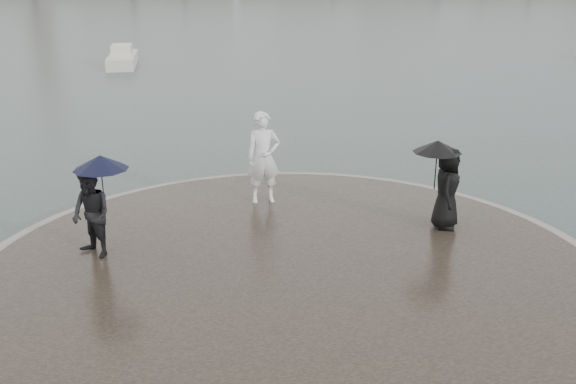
{
  "coord_description": "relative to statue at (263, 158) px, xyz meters",
  "views": [
    {
      "loc": [
        -0.58,
        -7.55,
        5.77
      ],
      "look_at": [
        0.0,
        4.8,
        1.45
      ],
      "focal_mm": 40.0,
      "sensor_mm": 36.0,
      "label": 1
    }
  ],
  "objects": [
    {
      "name": "boats",
      "position": [
        7.56,
        26.48,
        -1.1
      ],
      "size": [
        35.13,
        6.27,
        1.5
      ],
      "color": "beige",
      "rests_on": "ground"
    },
    {
      "name": "quay_tip",
      "position": [
        0.48,
        -3.76,
        -1.29
      ],
      "size": [
        11.9,
        11.9,
        0.36
      ],
      "primitive_type": "cylinder",
      "color": "#2D261E",
      "rests_on": "ground"
    },
    {
      "name": "kerb_ring",
      "position": [
        0.48,
        -3.76,
        -1.31
      ],
      "size": [
        12.5,
        12.5,
        0.32
      ],
      "primitive_type": "cylinder",
      "color": "gray",
      "rests_on": "ground"
    },
    {
      "name": "visitor_right",
      "position": [
        3.9,
        -1.83,
        0.01
      ],
      "size": [
        1.19,
        1.14,
        1.95
      ],
      "color": "black",
      "rests_on": "quay_tip"
    },
    {
      "name": "statue",
      "position": [
        0.0,
        0.0,
        0.0
      ],
      "size": [
        0.89,
        0.65,
        2.23
      ],
      "primitive_type": "imported",
      "rotation": [
        0.0,
        0.0,
        0.16
      ],
      "color": "white",
      "rests_on": "quay_tip"
    },
    {
      "name": "visitor_left",
      "position": [
        -3.34,
        -2.96,
        0.01
      ],
      "size": [
        1.32,
        1.17,
        2.04
      ],
      "color": "black",
      "rests_on": "quay_tip"
    }
  ]
}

